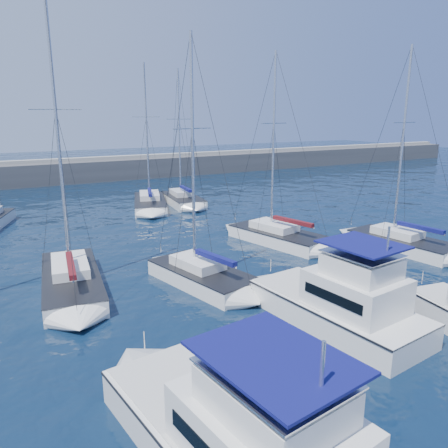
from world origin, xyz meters
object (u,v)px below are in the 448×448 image
sailboat_mid_b (71,280)px  sailboat_mid_c (202,276)px  sailboat_back_b (150,203)px  sailboat_back_c (183,200)px  motor_yacht_stbd_inner (343,304)px  sailboat_mid_d (278,236)px  sailboat_mid_e (402,243)px  motor_yacht_port_inner (247,446)px

sailboat_mid_b → sailboat_mid_c: bearing=-16.3°
sailboat_back_b → sailboat_back_c: sailboat_back_b is taller
sailboat_back_b → motor_yacht_stbd_inner: bearing=-74.4°
sailboat_mid_b → sailboat_mid_d: sailboat_mid_b is taller
sailboat_mid_b → sailboat_mid_d: 15.86m
sailboat_mid_c → sailboat_mid_d: 10.13m
sailboat_mid_b → sailboat_back_b: sailboat_mid_b is taller
sailboat_mid_c → sailboat_back_c: bearing=56.1°
motor_yacht_stbd_inner → sailboat_back_b: size_ratio=0.59×
sailboat_mid_e → motor_yacht_port_inner: bearing=-157.4°
sailboat_back_b → sailboat_mid_d: bearing=-58.0°
motor_yacht_stbd_inner → sailboat_mid_c: size_ratio=0.62×
motor_yacht_stbd_inner → sailboat_mid_b: size_ratio=0.56×
motor_yacht_port_inner → sailboat_back_c: sailboat_back_c is taller
sailboat_mid_b → sailboat_mid_d: size_ratio=1.11×
sailboat_mid_b → sailboat_mid_e: 22.99m
sailboat_mid_d → sailboat_back_c: size_ratio=0.99×
sailboat_mid_b → sailboat_mid_c: sailboat_mid_b is taller
sailboat_mid_c → sailboat_back_b: sailboat_back_b is taller
motor_yacht_port_inner → sailboat_mid_e: 24.31m
motor_yacht_stbd_inner → sailboat_mid_e: sailboat_mid_e is taller
motor_yacht_port_inner → sailboat_mid_e: size_ratio=0.72×
sailboat_mid_c → sailboat_back_c: sailboat_back_c is taller
sailboat_mid_c → sailboat_back_b: (4.61, 21.90, -0.02)m
motor_yacht_stbd_inner → sailboat_back_c: sailboat_back_c is taller
sailboat_mid_c → sailboat_mid_e: size_ratio=0.98×
sailboat_mid_d → sailboat_mid_b: bearing=173.2°
motor_yacht_port_inner → sailboat_mid_c: 14.30m
sailboat_mid_b → sailboat_back_b: size_ratio=1.06×
motor_yacht_stbd_inner → sailboat_mid_e: (12.38, 6.81, -0.61)m
sailboat_back_b → sailboat_mid_c: bearing=-84.0°
motor_yacht_stbd_inner → sailboat_mid_e: 14.14m
motor_yacht_port_inner → motor_yacht_stbd_inner: size_ratio=1.18×
motor_yacht_stbd_inner → sailboat_mid_b: (-10.25, 10.85, -0.61)m
motor_yacht_stbd_inner → sailboat_back_c: 30.16m
motor_yacht_port_inner → sailboat_mid_d: bearing=44.5°
sailboat_mid_b → sailboat_back_c: size_ratio=1.09×
sailboat_mid_c → sailboat_mid_e: (15.80, -1.08, -0.01)m
motor_yacht_stbd_inner → sailboat_mid_c: 8.62m
sailboat_mid_c → sailboat_mid_e: 15.84m
sailboat_mid_d → sailboat_back_b: 17.66m
motor_yacht_port_inner → sailboat_mid_b: 16.36m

